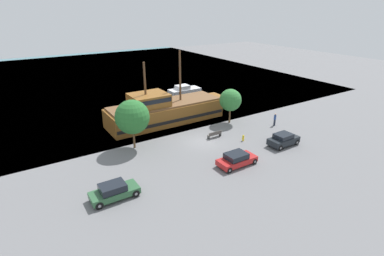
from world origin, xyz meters
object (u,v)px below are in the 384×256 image
object	(u,v)px
parked_car_curb_mid	(283,140)
fire_hydrant	(243,138)
parked_car_curb_front	(237,159)
pedestrian_walking_near	(275,119)
pirate_ship	(165,111)
bench_promenade_east	(215,134)
parked_car_curb_rear	(114,191)
moored_boat_dockside	(184,90)

from	to	relation	value
parked_car_curb_mid	fire_hydrant	xyz separation A→B (m)	(-3.13, 3.56, -0.34)
parked_car_curb_front	pedestrian_walking_near	size ratio (longest dim) A/B	2.40
pirate_ship	bench_promenade_east	distance (m)	8.91
fire_hydrant	parked_car_curb_rear	bearing A→B (deg)	-170.16
pirate_ship	fire_hydrant	xyz separation A→B (m)	(5.08, -11.06, -1.28)
pedestrian_walking_near	fire_hydrant	bearing A→B (deg)	-167.81
parked_car_curb_front	parked_car_curb_rear	world-z (taller)	parked_car_curb_rear
bench_promenade_east	pedestrian_walking_near	size ratio (longest dim) A/B	1.10
pirate_ship	moored_boat_dockside	distance (m)	15.43
pirate_ship	bench_promenade_east	size ratio (longest dim) A/B	9.20
pirate_ship	moored_boat_dockside	bearing A→B (deg)	48.40
moored_boat_dockside	parked_car_curb_rear	bearing A→B (deg)	-131.42
moored_boat_dockside	parked_car_curb_rear	distance (m)	34.13
parked_car_curb_front	pedestrian_walking_near	distance (m)	13.16
parked_car_curb_front	parked_car_curb_mid	distance (m)	7.85
fire_hydrant	bench_promenade_east	size ratio (longest dim) A/B	0.39
parked_car_curb_mid	pedestrian_walking_near	world-z (taller)	pedestrian_walking_near
moored_boat_dockside	fire_hydrant	world-z (taller)	moored_boat_dockside
parked_car_curb_rear	pirate_ship	bearing A→B (deg)	48.73
parked_car_curb_rear	fire_hydrant	bearing A→B (deg)	9.84
parked_car_curb_mid	bench_promenade_east	world-z (taller)	parked_car_curb_mid
pirate_ship	parked_car_curb_front	bearing A→B (deg)	-88.54
parked_car_curb_front	pirate_ship	bearing A→B (deg)	91.46
parked_car_curb_front	pedestrian_walking_near	world-z (taller)	pedestrian_walking_near
pirate_ship	bench_promenade_east	xyz separation A→B (m)	(2.67, -8.40, -1.24)
fire_hydrant	bench_promenade_east	bearing A→B (deg)	132.25
bench_promenade_east	fire_hydrant	bearing A→B (deg)	-47.75
pirate_ship	parked_car_curb_rear	size ratio (longest dim) A/B	4.31
moored_boat_dockside	parked_car_curb_mid	distance (m)	26.21
parked_car_curb_mid	bench_promenade_east	size ratio (longest dim) A/B	1.97
parked_car_curb_mid	fire_hydrant	size ratio (longest dim) A/B	5.02
parked_car_curb_mid	parked_car_curb_rear	xyz separation A→B (m)	(-20.57, 0.54, -0.05)
fire_hydrant	pirate_ship	bearing A→B (deg)	114.67
pirate_ship	fire_hydrant	distance (m)	12.23
fire_hydrant	parked_car_curb_front	bearing A→B (deg)	-137.89
fire_hydrant	parked_car_curb_mid	bearing A→B (deg)	-48.66
parked_car_curb_rear	bench_promenade_east	distance (m)	16.07
bench_promenade_east	parked_car_curb_rear	bearing A→B (deg)	-159.30
parked_car_curb_front	fire_hydrant	bearing A→B (deg)	42.11
parked_car_curb_mid	parked_car_curb_rear	bearing A→B (deg)	178.51
parked_car_curb_rear	pedestrian_walking_near	size ratio (longest dim) A/B	2.34
moored_boat_dockside	parked_car_curb_mid	bearing A→B (deg)	-94.39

